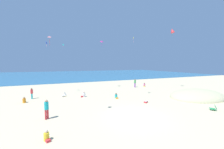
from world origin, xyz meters
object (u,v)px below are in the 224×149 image
object	(u,v)px
kite_magenta	(102,41)
kite_pink	(49,37)
person_4	(116,96)
kite_blue	(46,43)
beach_chair_far_left	(64,95)
person_1	(84,95)
cooler_box	(146,102)
kite_yellow	(133,38)
person_7	(47,137)
kite_teal	(63,44)
person_6	(144,85)
person_5	(24,101)
person_3	(46,108)
person_0	(135,83)
kite_red	(172,31)
beach_chair_mid_beach	(214,108)
person_2	(32,93)

from	to	relation	value
kite_magenta	kite_pink	distance (m)	8.95
person_4	kite_blue	world-z (taller)	kite_blue
beach_chair_far_left	person_1	world-z (taller)	person_1
cooler_box	kite_pink	size ratio (longest dim) A/B	0.37
kite_yellow	kite_blue	world-z (taller)	kite_yellow
beach_chair_far_left	cooler_box	xyz separation A→B (m)	(9.14, -7.05, -0.16)
person_7	person_1	bearing A→B (deg)	133.12
kite_teal	kite_pink	size ratio (longest dim) A/B	0.76
person_6	kite_teal	distance (m)	21.15
beach_chair_far_left	person_6	distance (m)	16.30
person_4	person_5	xyz separation A→B (m)	(-11.27, 2.36, 0.00)
person_3	person_7	bearing A→B (deg)	-35.24
person_0	person_1	bearing A→B (deg)	-103.55
person_1	kite_yellow	distance (m)	24.57
person_7	kite_red	world-z (taller)	kite_red
beach_chair_mid_beach	cooler_box	world-z (taller)	beach_chair_mid_beach
cooler_box	kite_magenta	bearing A→B (deg)	101.24
kite_red	beach_chair_mid_beach	bearing A→B (deg)	-116.11
beach_chair_mid_beach	person_2	size ratio (longest dim) A/B	0.53
person_2	person_3	distance (m)	8.36
person_4	person_5	world-z (taller)	person_5
kite_yellow	person_3	bearing A→B (deg)	-135.90
beach_chair_mid_beach	kite_pink	distance (m)	23.04
person_4	kite_blue	bearing A→B (deg)	-155.49
kite_yellow	cooler_box	bearing A→B (deg)	-117.21
person_7	kite_teal	world-z (taller)	kite_teal
cooler_box	person_0	world-z (taller)	person_0
person_3	person_5	world-z (taller)	person_3
person_5	kite_yellow	distance (m)	29.96
person_3	person_6	xyz separation A→B (m)	(17.67, 10.37, -0.69)
cooler_box	kite_teal	size ratio (longest dim) A/B	0.48
person_0	kite_blue	distance (m)	24.13
beach_chair_far_left	person_1	bearing A→B (deg)	160.21
beach_chair_mid_beach	kite_magenta	world-z (taller)	kite_magenta
person_1	kite_red	xyz separation A→B (m)	(16.49, -0.05, 10.69)
cooler_box	kite_yellow	bearing A→B (deg)	62.79
person_4	person_6	size ratio (longest dim) A/B	0.92
person_0	person_1	xyz separation A→B (m)	(-11.10, -3.95, -0.68)
kite_magenta	kite_blue	xyz separation A→B (m)	(-10.57, 12.98, 1.05)
person_4	cooler_box	bearing A→B (deg)	35.81
person_1	kite_yellow	xyz separation A→B (m)	(16.56, 13.74, 11.87)
person_3	kite_red	distance (m)	23.80
person_7	kite_blue	world-z (taller)	kite_blue
person_6	person_2	bearing A→B (deg)	-48.55
person_5	kite_yellow	world-z (taller)	kite_yellow
person_5	kite_red	xyz separation A→B (m)	(23.71, 0.03, 10.71)
person_1	kite_blue	distance (m)	21.51
person_3	kite_teal	size ratio (longest dim) A/B	1.57
beach_chair_far_left	person_5	distance (m)	4.86
person_4	kite_yellow	world-z (taller)	kite_yellow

